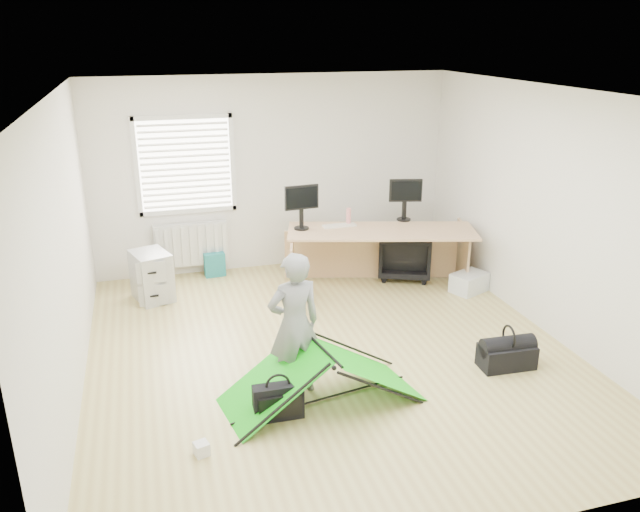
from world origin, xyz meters
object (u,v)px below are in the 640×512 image
object	(u,v)px
monitor_right	(404,205)
laptop_bag	(278,402)
monitor_left	(301,213)
desk	(381,260)
filing_cabinet	(152,276)
kite	(322,374)
person	(294,325)
thermos	(349,216)
office_chair	(404,254)
duffel_bag	(507,356)
storage_crate	(469,282)

from	to	relation	value
monitor_right	laptop_bag	bearing A→B (deg)	-116.35
monitor_left	laptop_bag	distance (m)	3.11
desk	laptop_bag	size ratio (longest dim) A/B	5.39
filing_cabinet	kite	bearing A→B (deg)	-81.87
filing_cabinet	person	distance (m)	2.89
desk	thermos	xyz separation A→B (m)	(-0.33, 0.35, 0.52)
thermos	laptop_bag	bearing A→B (deg)	-119.24
person	filing_cabinet	bearing A→B (deg)	-72.99
office_chair	duffel_bag	xyz separation A→B (m)	(0.01, -2.60, -0.20)
filing_cabinet	monitor_left	distance (m)	2.06
kite	desk	bearing A→B (deg)	47.32
thermos	kite	bearing A→B (deg)	-113.15
desk	storage_crate	size ratio (longest dim) A/B	5.33
office_chair	person	distance (m)	3.28
kite	duffel_bag	bearing A→B (deg)	-8.20
office_chair	person	size ratio (longest dim) A/B	0.51
storage_crate	duffel_bag	world-z (taller)	storage_crate
filing_cabinet	duffel_bag	world-z (taller)	filing_cabinet
monitor_left	storage_crate	world-z (taller)	monitor_left
duffel_bag	kite	bearing A→B (deg)	-175.18
monitor_left	kite	size ratio (longest dim) A/B	0.25
kite	laptop_bag	world-z (taller)	kite
desk	monitor_right	xyz separation A→B (m)	(0.45, 0.34, 0.62)
desk	monitor_right	distance (m)	0.83
kite	monitor_left	bearing A→B (deg)	69.07
desk	monitor_left	world-z (taller)	monitor_left
person	storage_crate	bearing A→B (deg)	-156.76
monitor_right	kite	distance (m)	3.38
monitor_right	storage_crate	size ratio (longest dim) A/B	0.97
laptop_bag	office_chair	bearing A→B (deg)	50.79
laptop_bag	storage_crate	bearing A→B (deg)	35.93
storage_crate	laptop_bag	world-z (taller)	laptop_bag
thermos	storage_crate	bearing A→B (deg)	-27.91
monitor_left	laptop_bag	xyz separation A→B (m)	(-0.95, -2.83, -0.87)
storage_crate	office_chair	bearing A→B (deg)	129.19
storage_crate	duffel_bag	bearing A→B (deg)	-107.70
filing_cabinet	kite	size ratio (longest dim) A/B	0.35
kite	storage_crate	world-z (taller)	kite
filing_cabinet	person	size ratio (longest dim) A/B	0.45
person	storage_crate	xyz separation A→B (m)	(2.77, 1.70, -0.57)
thermos	duffel_bag	bearing A→B (deg)	-72.33
monitor_right	office_chair	xyz separation A→B (m)	(0.04, 0.00, -0.70)
thermos	duffel_bag	distance (m)	2.86
office_chair	kite	distance (m)	3.32
monitor_left	person	xyz separation A→B (m)	(-0.70, -2.43, -0.33)
monitor_right	duffel_bag	bearing A→B (deg)	-75.22
monitor_right	person	bearing A→B (deg)	-117.48
monitor_left	duffel_bag	world-z (taller)	monitor_left
person	office_chair	bearing A→B (deg)	-139.84
filing_cabinet	storage_crate	bearing A→B (deg)	-31.19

